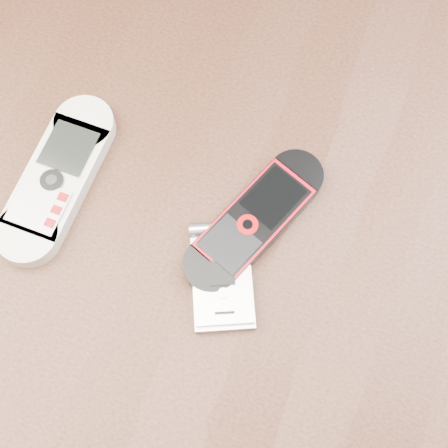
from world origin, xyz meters
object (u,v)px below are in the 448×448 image
nokia_black_red (255,220)px  motorola_razr (222,278)px  table (220,260)px  nokia_white (57,178)px

nokia_black_red → motorola_razr: same height
table → nokia_black_red: bearing=27.1°
nokia_black_red → motorola_razr: bearing=-76.3°
nokia_white → nokia_black_red: bearing=8.2°
table → nokia_black_red: size_ratio=7.49×
table → nokia_black_red: nokia_black_red is taller
table → motorola_razr: 0.12m
nokia_white → motorola_razr: nokia_white is taller
nokia_white → nokia_black_red: 0.18m
motorola_razr → nokia_white: bearing=144.3°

